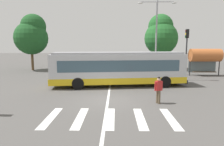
# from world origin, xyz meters

# --- Properties ---
(ground_plane) EXTENTS (160.00, 160.00, 0.00)m
(ground_plane) POSITION_xyz_m (0.00, 0.00, 0.00)
(ground_plane) COLOR #514F4C
(city_transit_bus) EXTENTS (12.22, 4.04, 3.06)m
(city_transit_bus) POSITION_xyz_m (0.89, 4.78, 1.59)
(city_transit_bus) COLOR black
(city_transit_bus) RESTS_ON ground_plane
(pedestrian_crossing_street) EXTENTS (0.55, 0.39, 1.72)m
(pedestrian_crossing_street) POSITION_xyz_m (3.37, -0.73, 0.97)
(pedestrian_crossing_street) COLOR brown
(pedestrian_crossing_street) RESTS_ON ground_plane
(parked_car_teal) EXTENTS (2.08, 4.60, 1.35)m
(parked_car_teal) POSITION_xyz_m (-3.47, 16.51, 0.77)
(parked_car_teal) COLOR black
(parked_car_teal) RESTS_ON ground_plane
(parked_car_black) EXTENTS (1.92, 4.52, 1.35)m
(parked_car_black) POSITION_xyz_m (-0.54, 16.43, 0.77)
(parked_car_black) COLOR black
(parked_car_black) RESTS_ON ground_plane
(parked_car_blue) EXTENTS (1.92, 4.53, 1.35)m
(parked_car_blue) POSITION_xyz_m (1.97, 16.89, 0.77)
(parked_car_blue) COLOR black
(parked_car_blue) RESTS_ON ground_plane
(traffic_light_far_corner) EXTENTS (0.33, 0.32, 5.30)m
(traffic_light_far_corner) POSITION_xyz_m (8.00, 7.81, 3.52)
(traffic_light_far_corner) COLOR #28282B
(traffic_light_far_corner) RESTS_ON ground_plane
(bus_stop_shelter) EXTENTS (3.63, 1.54, 3.25)m
(bus_stop_shelter) POSITION_xyz_m (11.42, 11.07, 2.42)
(bus_stop_shelter) COLOR #28282B
(bus_stop_shelter) RESTS_ON ground_plane
(twin_arm_street_lamp) EXTENTS (4.66, 0.32, 8.98)m
(twin_arm_street_lamp) POSITION_xyz_m (5.63, 11.77, 5.54)
(twin_arm_street_lamp) COLOR #939399
(twin_arm_street_lamp) RESTS_ON ground_plane
(background_tree_left) EXTENTS (4.80, 4.80, 8.18)m
(background_tree_left) POSITION_xyz_m (-11.60, 16.16, 5.19)
(background_tree_left) COLOR brown
(background_tree_left) RESTS_ON ground_plane
(background_tree_right) EXTENTS (4.98, 4.98, 8.31)m
(background_tree_right) POSITION_xyz_m (7.46, 17.48, 5.21)
(background_tree_right) COLOR brown
(background_tree_right) RESTS_ON ground_plane
(crosswalk_painted_stripes) EXTENTS (6.54, 3.04, 0.01)m
(crosswalk_painted_stripes) POSITION_xyz_m (0.39, -3.36, 0.00)
(crosswalk_painted_stripes) COLOR silver
(crosswalk_painted_stripes) RESTS_ON ground_plane
(lane_center_line) EXTENTS (0.16, 24.00, 0.01)m
(lane_center_line) POSITION_xyz_m (0.15, 2.00, 0.00)
(lane_center_line) COLOR silver
(lane_center_line) RESTS_ON ground_plane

